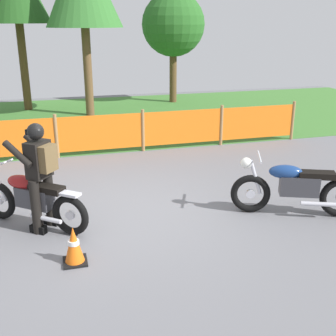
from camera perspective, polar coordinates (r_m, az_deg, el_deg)
The scene contains 8 objects.
ground at distance 7.35m, azimuth -5.54°, elevation -5.93°, with size 24.00×24.00×0.02m, color slate.
grass_verge at distance 14.37m, azimuth -10.82°, elevation 6.43°, with size 24.00×7.99×0.01m, color #427A33.
barrier_fence at distance 10.38m, azimuth -9.00°, elevation 4.70°, with size 10.46×0.08×1.05m.
tree_rightmost at distance 16.95m, azimuth 0.71°, elevation 18.62°, with size 2.38×2.38×4.14m.
motorcycle_lead at distance 6.97m, azimuth -17.81°, elevation -3.94°, with size 1.65×1.37×0.96m.
motorcycle_trailing at distance 7.34m, azimuth 16.64°, elevation -2.47°, with size 2.01×0.99×1.01m.
rider_lead at distance 6.67m, azimuth -16.78°, elevation -0.44°, with size 0.78×0.74×1.69m.
traffic_cone at distance 5.89m, azimuth -12.50°, elevation -10.10°, with size 0.32×0.32×0.53m.
Camera 1 is at (-1.08, -6.57, 3.10)m, focal length 45.48 mm.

